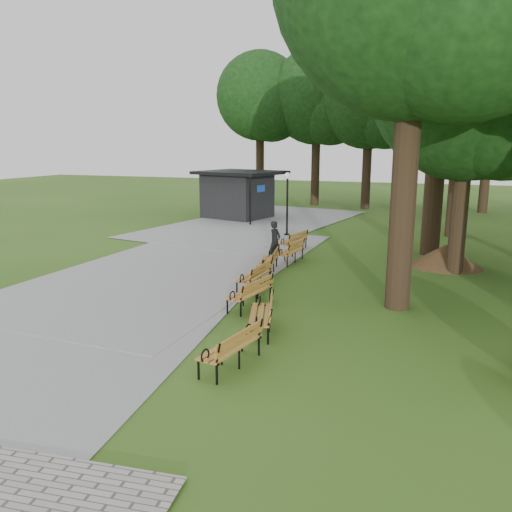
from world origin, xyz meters
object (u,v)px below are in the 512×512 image
(bench_2, at_px, (250,293))
(lawn_tree_2, at_px, (446,22))
(person, at_px, (275,241))
(lamp_post, at_px, (287,191))
(bench_3, at_px, (254,276))
(lawn_tree_1, at_px, (470,82))
(bench_5, at_px, (290,251))
(kiosk, at_px, (237,195))
(dirt_mound, at_px, (445,256))
(bench_6, at_px, (293,241))
(lawn_tree_4, at_px, (467,60))
(bench_1, at_px, (260,315))
(bench_4, at_px, (268,261))

(bench_2, relative_size, lawn_tree_2, 0.15)
(person, bearing_deg, lamp_post, 28.31)
(bench_3, relative_size, lawn_tree_1, 0.19)
(bench_5, height_order, lawn_tree_2, lawn_tree_2)
(lamp_post, relative_size, lawn_tree_2, 0.25)
(bench_2, xyz_separation_m, bench_5, (-0.52, 5.89, 0.00))
(person, xyz_separation_m, kiosk, (-5.99, 10.77, 0.68))
(dirt_mound, bearing_deg, lamp_post, 149.67)
(person, height_order, bench_6, person)
(dirt_mound, bearing_deg, bench_3, -137.41)
(kiosk, relative_size, lawn_tree_4, 0.38)
(bench_6, distance_m, lawn_tree_1, 9.21)
(bench_1, bearing_deg, person, 178.55)
(bench_1, height_order, bench_3, same)
(bench_5, bearing_deg, lamp_post, -156.54)
(bench_5, height_order, lawn_tree_1, lawn_tree_1)
(bench_2, bearing_deg, bench_6, -161.98)
(person, distance_m, bench_4, 2.06)
(lawn_tree_1, bearing_deg, bench_3, -143.65)
(lawn_tree_1, bearing_deg, person, -176.88)
(bench_2, height_order, bench_3, same)
(lawn_tree_2, bearing_deg, kiosk, 148.06)
(lawn_tree_4, bearing_deg, person, -128.87)
(bench_4, bearing_deg, lawn_tree_1, 99.71)
(person, distance_m, kiosk, 12.34)
(bench_2, bearing_deg, dirt_mound, 154.48)
(dirt_mound, relative_size, bench_4, 1.21)
(bench_2, height_order, bench_5, same)
(bench_5, xyz_separation_m, bench_6, (-0.49, 2.13, 0.00))
(lamp_post, xyz_separation_m, bench_4, (1.55, -7.62, -1.86))
(bench_4, bearing_deg, bench_6, 172.45)
(bench_1, relative_size, lawn_tree_4, 0.15)
(bench_5, bearing_deg, bench_4, -2.52)
(bench_3, distance_m, lawn_tree_2, 12.68)
(lawn_tree_2, bearing_deg, bench_4, -135.09)
(kiosk, bearing_deg, bench_1, -51.44)
(bench_4, bearing_deg, bench_2, 0.79)
(bench_6, bearing_deg, bench_2, 19.87)
(bench_4, xyz_separation_m, lawn_tree_2, (5.43, 5.41, 8.77))
(bench_5, bearing_deg, bench_6, -161.28)
(bench_5, height_order, lawn_tree_4, lawn_tree_4)
(bench_6, bearing_deg, bench_1, 24.01)
(bench_1, relative_size, bench_2, 1.00)
(bench_4, bearing_deg, bench_3, -3.66)
(bench_3, xyz_separation_m, lawn_tree_2, (5.17, 7.56, 8.77))
(kiosk, distance_m, lawn_tree_4, 14.75)
(bench_4, relative_size, lawn_tree_4, 0.15)
(dirt_mound, relative_size, bench_5, 1.21)
(lawn_tree_1, bearing_deg, lamp_post, 146.47)
(bench_3, bearing_deg, lamp_post, -165.90)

